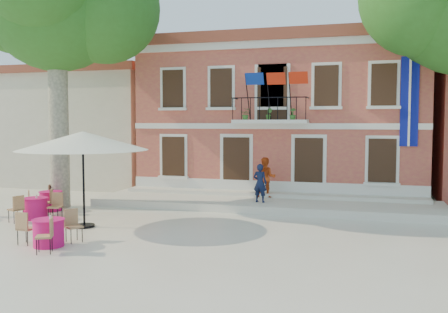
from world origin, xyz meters
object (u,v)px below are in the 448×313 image
(pedestrian_orange, at_px, (266,178))
(pedestrian_navy, at_px, (260,183))
(cafe_table_1, at_px, (49,231))
(cafe_table_0, at_px, (35,207))
(patio_umbrella, at_px, (83,141))
(plane_tree_west, at_px, (56,2))
(cafe_table_3, at_px, (51,200))

(pedestrian_orange, bearing_deg, pedestrian_navy, -97.10)
(cafe_table_1, bearing_deg, cafe_table_0, 131.21)
(pedestrian_navy, xyz_separation_m, pedestrian_orange, (-0.01, 1.25, 0.08))
(pedestrian_orange, height_order, cafe_table_1, pedestrian_orange)
(patio_umbrella, bearing_deg, cafe_table_0, 163.50)
(plane_tree_west, bearing_deg, pedestrian_navy, 11.57)
(pedestrian_navy, distance_m, pedestrian_orange, 1.26)
(pedestrian_orange, relative_size, cafe_table_3, 0.88)
(cafe_table_0, bearing_deg, pedestrian_orange, 35.99)
(plane_tree_west, bearing_deg, cafe_table_3, -80.90)
(cafe_table_0, bearing_deg, cafe_table_1, -48.79)
(patio_umbrella, relative_size, cafe_table_3, 2.21)
(patio_umbrella, relative_size, cafe_table_1, 2.28)
(cafe_table_1, bearing_deg, cafe_table_3, 124.54)
(plane_tree_west, distance_m, pedestrian_navy, 10.87)
(patio_umbrella, height_order, cafe_table_1, patio_umbrella)
(plane_tree_west, xyz_separation_m, cafe_table_0, (0.62, -2.45, -7.83))
(pedestrian_orange, xyz_separation_m, cafe_table_1, (-4.49, -8.62, -0.72))
(pedestrian_orange, height_order, cafe_table_3, pedestrian_orange)
(cafe_table_3, bearing_deg, pedestrian_orange, 25.56)
(plane_tree_west, xyz_separation_m, cafe_table_1, (3.49, -5.73, -7.83))
(patio_umbrella, height_order, cafe_table_3, patio_umbrella)
(cafe_table_1, bearing_deg, plane_tree_west, 121.34)
(patio_umbrella, bearing_deg, cafe_table_1, -80.18)
(patio_umbrella, bearing_deg, cafe_table_3, 141.52)
(patio_umbrella, bearing_deg, pedestrian_navy, 44.23)
(pedestrian_navy, xyz_separation_m, cafe_table_1, (-4.50, -7.36, -0.64))
(pedestrian_orange, distance_m, cafe_table_3, 8.72)
(pedestrian_orange, bearing_deg, patio_umbrella, -136.62)
(cafe_table_0, height_order, cafe_table_1, same)
(patio_umbrella, distance_m, pedestrian_navy, 7.12)
(patio_umbrella, distance_m, cafe_table_3, 4.44)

